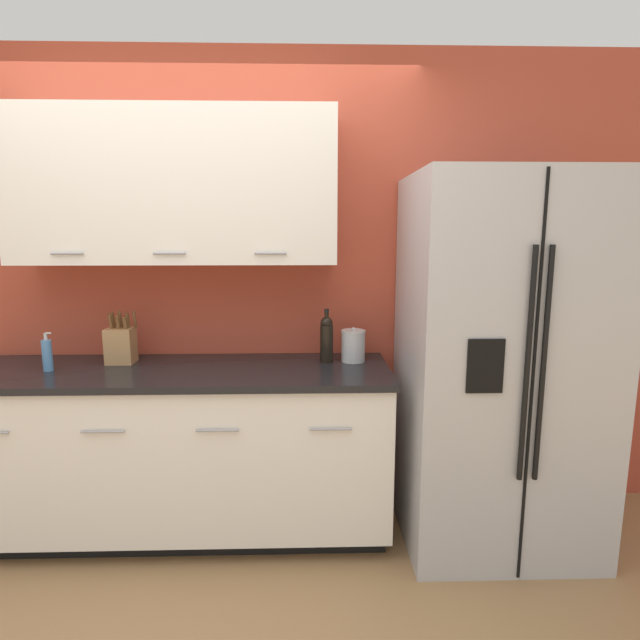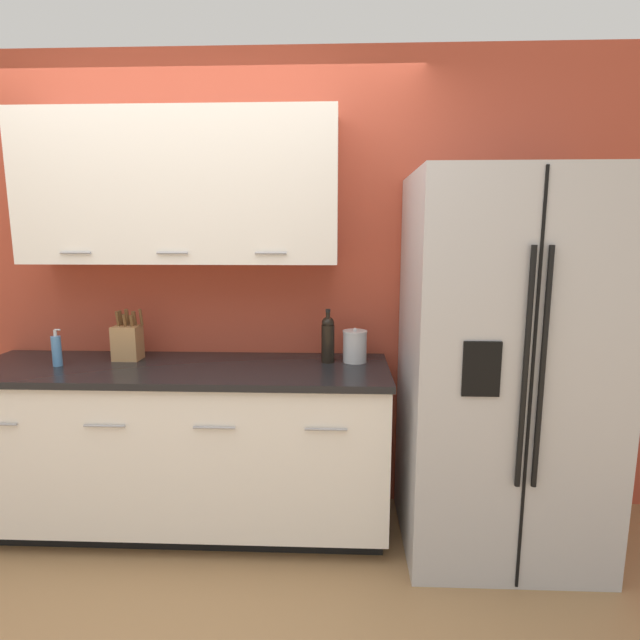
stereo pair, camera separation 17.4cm
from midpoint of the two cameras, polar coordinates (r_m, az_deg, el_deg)
ground_plane at (r=2.55m, az=-20.39°, el=-30.00°), size 14.00×14.00×0.00m
wall_back at (r=2.92m, az=-16.12°, el=6.00°), size 10.00×0.39×2.60m
counter_unit at (r=2.88m, az=-17.43°, el=-14.00°), size 2.22×0.64×0.92m
refrigerator at (r=2.70m, az=18.02°, el=-4.83°), size 0.95×0.79×1.89m
knife_block at (r=2.92m, az=-23.42°, el=-2.57°), size 0.16×0.12×0.28m
wine_bottle at (r=2.69m, az=-1.09°, el=-2.09°), size 0.07×0.07×0.29m
soap_dispenser at (r=2.92m, az=-30.24°, el=-3.47°), size 0.05×0.05×0.20m
steel_canister at (r=2.72m, az=1.99°, el=-2.96°), size 0.13×0.13×0.19m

